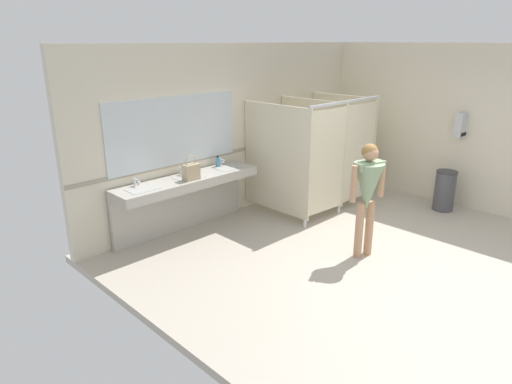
{
  "coord_description": "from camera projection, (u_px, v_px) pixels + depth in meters",
  "views": [
    {
      "loc": [
        -5.19,
        -2.63,
        2.84
      ],
      "look_at": [
        -1.67,
        0.94,
        1.15
      ],
      "focal_mm": 31.82,
      "sensor_mm": 36.0,
      "label": 1
    }
  ],
  "objects": [
    {
      "name": "trash_bin",
      "position": [
        445.0,
        191.0,
        7.88
      ],
      "size": [
        0.35,
        0.35,
        0.71
      ],
      "color": "#47474C",
      "rests_on": "ground_plane"
    },
    {
      "name": "wall_side_right",
      "position": [
        488.0,
        130.0,
        7.59
      ],
      "size": [
        0.12,
        6.55,
        2.8
      ],
      "primitive_type": "cube",
      "color": "beige",
      "rests_on": "ground_plane"
    },
    {
      "name": "handbag",
      "position": [
        191.0,
        171.0,
        6.59
      ],
      "size": [
        0.24,
        0.14,
        0.36
      ],
      "color": "tan",
      "rests_on": "vanity_counter"
    },
    {
      "name": "soap_dispenser",
      "position": [
        218.0,
        162.0,
        7.31
      ],
      "size": [
        0.07,
        0.07,
        0.18
      ],
      "color": "teal",
      "rests_on": "vanity_counter"
    },
    {
      "name": "mirror_panel",
      "position": [
        175.0,
        131.0,
        6.72
      ],
      "size": [
        2.26,
        0.02,
        1.02
      ],
      "primitive_type": "cube",
      "color": "silver",
      "rests_on": "wall_back"
    },
    {
      "name": "paper_towel_dispenser_upper",
      "position": [
        462.0,
        125.0,
        7.75
      ],
      "size": [
        0.34,
        0.13,
        0.42
      ],
      "color": "#B7BABF",
      "rests_on": "wall_side_right"
    },
    {
      "name": "person_standing",
      "position": [
        367.0,
        187.0,
        5.98
      ],
      "size": [
        0.54,
        0.5,
        1.58
      ],
      "color": "tan",
      "rests_on": "ground_plane"
    },
    {
      "name": "wall_back",
      "position": [
        240.0,
        129.0,
        7.74
      ],
      "size": [
        6.2,
        0.12,
        2.8
      ],
      "primitive_type": "cube",
      "color": "beige",
      "rests_on": "ground_plane"
    },
    {
      "name": "vanity_counter",
      "position": [
        185.0,
        191.0,
        6.88
      ],
      "size": [
        2.36,
        0.54,
        1.01
      ],
      "color": "#B2ADA3",
      "rests_on": "ground_plane"
    },
    {
      "name": "ground_plane",
      "position": [
        392.0,
        264.0,
        6.15
      ],
      "size": [
        6.2,
        6.55,
        0.1
      ],
      "primitive_type": "cube",
      "color": "#B2A899"
    },
    {
      "name": "wall_back_tile_band",
      "position": [
        243.0,
        149.0,
        7.81
      ],
      "size": [
        6.2,
        0.01,
        0.06
      ],
      "primitive_type": "cube",
      "color": "#9E937F",
      "rests_on": "wall_back"
    },
    {
      "name": "bathroom_stalls",
      "position": [
        320.0,
        151.0,
        7.85
      ],
      "size": [
        1.88,
        1.43,
        1.92
      ],
      "color": "beige",
      "rests_on": "ground_plane"
    }
  ]
}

